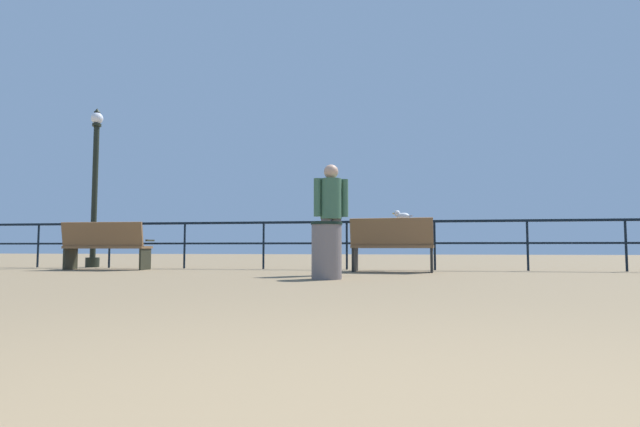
{
  "coord_description": "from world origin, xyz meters",
  "views": [
    {
      "loc": [
        0.12,
        -0.86,
        0.45
      ],
      "look_at": [
        -1.35,
        8.58,
        1.12
      ],
      "focal_mm": 27.37,
      "sensor_mm": 36.0,
      "label": 1
    }
  ],
  "objects_px": {
    "lamppost_left": "(95,187)",
    "bench_far_left": "(105,244)",
    "bench_near_left": "(392,243)",
    "person_by_bench": "(331,211)",
    "trash_bin": "(327,250)",
    "seagull_on_rail": "(402,216)"
  },
  "relations": [
    {
      "from": "lamppost_left",
      "to": "bench_far_left",
      "type": "bearing_deg",
      "value": -47.8
    },
    {
      "from": "bench_far_left",
      "to": "lamppost_left",
      "type": "bearing_deg",
      "value": 132.2
    },
    {
      "from": "bench_near_left",
      "to": "person_by_bench",
      "type": "relative_size",
      "value": 0.85
    },
    {
      "from": "person_by_bench",
      "to": "trash_bin",
      "type": "relative_size",
      "value": 2.23
    },
    {
      "from": "bench_near_left",
      "to": "lamppost_left",
      "type": "bearing_deg",
      "value": 170.34
    },
    {
      "from": "seagull_on_rail",
      "to": "trash_bin",
      "type": "bearing_deg",
      "value": -109.97
    },
    {
      "from": "person_by_bench",
      "to": "trash_bin",
      "type": "distance_m",
      "value": 1.21
    },
    {
      "from": "bench_far_left",
      "to": "person_by_bench",
      "type": "height_order",
      "value": "person_by_bench"
    },
    {
      "from": "lamppost_left",
      "to": "seagull_on_rail",
      "type": "bearing_deg",
      "value": -2.02
    },
    {
      "from": "bench_far_left",
      "to": "trash_bin",
      "type": "xyz_separation_m",
      "value": [
        4.81,
        -2.14,
        -0.11
      ]
    },
    {
      "from": "bench_near_left",
      "to": "bench_far_left",
      "type": "bearing_deg",
      "value": 179.99
    },
    {
      "from": "bench_near_left",
      "to": "lamppost_left",
      "type": "xyz_separation_m",
      "value": [
        -6.75,
        1.15,
        1.31
      ]
    },
    {
      "from": "lamppost_left",
      "to": "trash_bin",
      "type": "distance_m",
      "value": 6.86
    },
    {
      "from": "person_by_bench",
      "to": "lamppost_left",
      "type": "bearing_deg",
      "value": 158.62
    },
    {
      "from": "trash_bin",
      "to": "person_by_bench",
      "type": "bearing_deg",
      "value": 93.9
    },
    {
      "from": "person_by_bench",
      "to": "trash_bin",
      "type": "height_order",
      "value": "person_by_bench"
    },
    {
      "from": "seagull_on_rail",
      "to": "lamppost_left",
      "type": "bearing_deg",
      "value": 177.98
    },
    {
      "from": "seagull_on_rail",
      "to": "trash_bin",
      "type": "relative_size",
      "value": 0.52
    },
    {
      "from": "bench_far_left",
      "to": "person_by_bench",
      "type": "distance_m",
      "value": 4.89
    },
    {
      "from": "person_by_bench",
      "to": "trash_bin",
      "type": "xyz_separation_m",
      "value": [
        0.07,
        -1.03,
        -0.63
      ]
    },
    {
      "from": "lamppost_left",
      "to": "person_by_bench",
      "type": "bearing_deg",
      "value": -21.38
    },
    {
      "from": "bench_far_left",
      "to": "bench_near_left",
      "type": "height_order",
      "value": "bench_near_left"
    }
  ]
}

